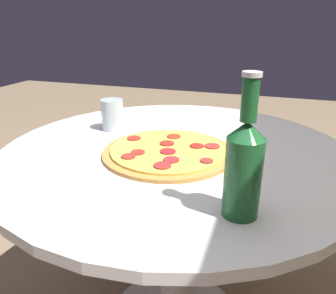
{
  "coord_description": "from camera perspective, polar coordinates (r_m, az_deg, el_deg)",
  "views": [
    {
      "loc": [
        0.83,
        0.25,
        1.04
      ],
      "look_at": [
        0.05,
        -0.01,
        0.72
      ],
      "focal_mm": 35.0,
      "sensor_mm": 36.0,
      "label": 1
    }
  ],
  "objects": [
    {
      "name": "pizza",
      "position": [
        0.89,
        0.0,
        -0.74
      ],
      "size": [
        0.36,
        0.36,
        0.02
      ],
      "color": "#B77F3D",
      "rests_on": "table"
    },
    {
      "name": "drinking_glass",
      "position": [
        1.09,
        -9.67,
        5.57
      ],
      "size": [
        0.07,
        0.07,
        0.1
      ],
      "color": "#ADBCC6",
      "rests_on": "table"
    },
    {
      "name": "beer_bottle",
      "position": [
        0.6,
        13.05,
        -3.08
      ],
      "size": [
        0.07,
        0.07,
        0.27
      ],
      "color": "#195628",
      "rests_on": "table"
    },
    {
      "name": "table",
      "position": [
        1.01,
        1.32,
        -8.76
      ],
      "size": [
        0.99,
        0.99,
        0.7
      ],
      "color": "silver",
      "rests_on": "ground_plane"
    }
  ]
}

